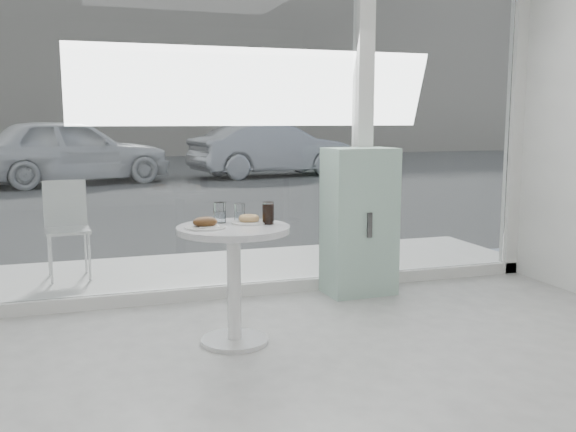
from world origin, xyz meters
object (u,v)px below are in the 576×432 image
object	(u,v)px
mint_cabinet	(359,221)
car_silver	(272,150)
car_white	(70,151)
plate_fritter	(206,224)
water_tumbler_b	(240,213)
cola_glass	(268,213)
plate_donut	(249,220)
patio_chair	(67,223)
main_table	(234,260)
water_tumbler_a	(220,214)

from	to	relation	value
mint_cabinet	car_silver	distance (m)	11.35
mint_cabinet	car_white	size ratio (longest dim) A/B	0.28
car_silver	plate_fritter	world-z (taller)	car_silver
water_tumbler_b	cola_glass	world-z (taller)	cola_glass
car_silver	plate_donut	size ratio (longest dim) A/B	17.93
patio_chair	cola_glass	distance (m)	2.40
car_white	plate_donut	world-z (taller)	car_white
mint_cabinet	cola_glass	distance (m)	1.36
main_table	patio_chair	xyz separation A→B (m)	(-1.03, 2.03, -0.01)
main_table	water_tumbler_b	size ratio (longest dim) A/B	6.53
water_tumbler_a	cola_glass	bearing A→B (deg)	-28.91
patio_chair	main_table	bearing A→B (deg)	-67.89
car_silver	plate_fritter	xyz separation A→B (m)	(-4.07, -11.93, 0.11)
car_silver	water_tumbler_a	world-z (taller)	car_silver
main_table	car_white	xyz separation A→B (m)	(-1.04, 11.36, 0.20)
main_table	car_silver	distance (m)	12.53
car_white	plate_fritter	xyz separation A→B (m)	(0.86, -11.38, 0.05)
plate_donut	water_tumbler_a	world-z (taller)	water_tumbler_a
cola_glass	car_silver	bearing A→B (deg)	72.94
mint_cabinet	cola_glass	size ratio (longest dim) A/B	8.49
patio_chair	plate_fritter	size ratio (longest dim) A/B	3.34
mint_cabinet	water_tumbler_a	bearing A→B (deg)	-155.14
main_table	plate_donut	distance (m)	0.28
mint_cabinet	car_silver	world-z (taller)	car_silver
mint_cabinet	plate_donut	world-z (taller)	mint_cabinet
car_silver	water_tumbler_a	xyz separation A→B (m)	(-3.94, -11.74, 0.14)
car_white	plate_donut	xyz separation A→B (m)	(1.16, -11.28, 0.04)
main_table	mint_cabinet	size ratio (longest dim) A/B	0.63
main_table	cola_glass	xyz separation A→B (m)	(0.24, 0.02, 0.29)
plate_donut	water_tumbler_a	bearing A→B (deg)	152.16
plate_fritter	car_silver	bearing A→B (deg)	71.18
car_silver	plate_donut	distance (m)	12.41
patio_chair	water_tumbler_b	distance (m)	2.17
car_white	plate_donut	bearing A→B (deg)	168.57
car_silver	cola_glass	bearing A→B (deg)	153.06
plate_fritter	water_tumbler_b	xyz separation A→B (m)	(0.27, 0.21, 0.02)
mint_cabinet	car_white	distance (m)	10.75
cola_glass	patio_chair	bearing A→B (deg)	122.19
car_silver	plate_fritter	bearing A→B (deg)	151.29
water_tumbler_a	cola_glass	distance (m)	0.33
plate_donut	car_silver	bearing A→B (deg)	72.36
mint_cabinet	water_tumbler_b	distance (m)	1.38
mint_cabinet	water_tumbler_a	xyz separation A→B (m)	(-1.32, -0.69, 0.22)
car_white	cola_glass	size ratio (longest dim) A/B	30.83
water_tumbler_a	water_tumbler_b	world-z (taller)	water_tumbler_a
car_white	main_table	bearing A→B (deg)	167.90
plate_donut	patio_chair	bearing A→B (deg)	120.69
patio_chair	water_tumbler_b	size ratio (longest dim) A/B	7.25
patio_chair	plate_donut	bearing A→B (deg)	-64.13
car_silver	plate_donut	xyz separation A→B (m)	(-3.76, -11.83, 0.11)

